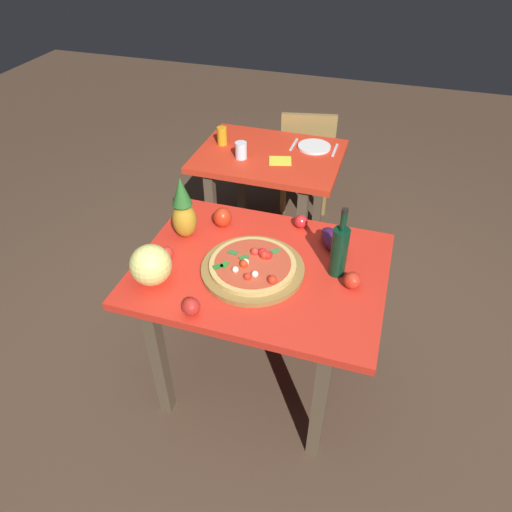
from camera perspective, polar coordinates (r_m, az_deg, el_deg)
The scene contains 21 objects.
ground_plane at distance 2.70m, azimuth 0.51°, elevation -13.46°, with size 10.00×10.00×0.00m, color #4C3828.
display_table at distance 2.22m, azimuth 0.61°, elevation -3.15°, with size 1.15×0.87×0.75m.
background_table at distance 3.17m, azimuth 1.61°, elevation 10.53°, with size 0.94×0.71×0.75m.
dining_chair at distance 3.71m, azimuth 6.24°, elevation 12.34°, with size 0.47×0.47×0.85m.
pizza_board at distance 2.12m, azimuth -0.40°, elevation -1.60°, with size 0.48×0.48×0.03m, color olive.
pizza at distance 2.10m, azimuth -0.35°, elevation -1.05°, with size 0.40×0.40×0.06m.
wine_bottle at distance 2.07m, azimuth 10.23°, elevation 0.69°, with size 0.08×0.08×0.35m.
pineapple_left at distance 2.28m, azimuth -8.94°, elevation 5.53°, with size 0.12×0.12×0.33m.
melon at distance 2.07m, azimuth -12.85°, elevation -1.09°, with size 0.19×0.19×0.19m, color #E7E277.
bell_pepper at distance 2.39m, azimuth -4.15°, elevation 4.77°, with size 0.09×0.09×0.10m, color red.
eggplant at distance 2.26m, azimuth 9.56°, elevation 1.86°, with size 0.20×0.09×0.09m, color #401A4A.
tomato_by_bottle at distance 2.22m, azimuth -10.96°, elevation 0.35°, with size 0.06×0.06×0.06m, color red.
tomato_near_board at distance 2.39m, azimuth 5.57°, elevation 4.27°, with size 0.07×0.07×0.07m, color red.
tomato_at_corner at distance 1.92m, azimuth -8.00°, elevation -6.24°, with size 0.08×0.08×0.08m, color red.
tomato_beside_pepper at distance 2.06m, azimuth 11.81°, elevation -2.97°, with size 0.08×0.08×0.08m, color red.
drinking_glass_juice at distance 3.21m, azimuth -4.21°, elevation 14.56°, with size 0.07×0.07×0.12m, color orange.
drinking_glass_water at distance 3.03m, azimuth -1.86°, elevation 12.89°, with size 0.08×0.08×0.11m, color silver.
dinner_plate at distance 3.20m, azimuth 7.19°, elevation 13.23°, with size 0.22×0.22×0.02m, color white.
fork_utensil at distance 3.23m, azimuth 4.69°, elevation 13.55°, with size 0.02×0.18×0.01m, color silver.
knife_utensil at distance 3.18m, azimuth 9.71°, elevation 12.75°, with size 0.02×0.18×0.01m, color silver.
napkin_folded at distance 3.01m, azimuth 3.01°, elevation 11.65°, with size 0.14×0.12×0.01m, color yellow.
Camera 1 is at (0.47, -1.57, 2.16)m, focal length 32.43 mm.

